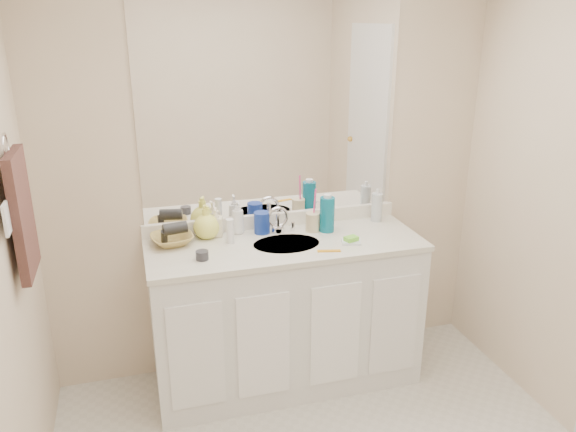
{
  "coord_description": "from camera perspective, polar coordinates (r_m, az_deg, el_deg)",
  "views": [
    {
      "loc": [
        -0.78,
        -1.73,
        2.05
      ],
      "look_at": [
        0.0,
        0.97,
        1.05
      ],
      "focal_mm": 35.0,
      "sensor_mm": 36.0,
      "label": 1
    }
  ],
  "objects": [
    {
      "name": "vanity_cabinet",
      "position": [
        3.29,
        -0.25,
        -10.02
      ],
      "size": [
        1.5,
        0.55,
        0.85
      ],
      "primitive_type": "cube",
      "color": "white",
      "rests_on": "floor"
    },
    {
      "name": "green_soap",
      "position": [
        3.09,
        6.44,
        -2.3
      ],
      "size": [
        0.08,
        0.07,
        0.03
      ],
      "primitive_type": "cube",
      "rotation": [
        0.0,
        0.0,
        0.3
      ],
      "color": "#77DF36",
      "rests_on": "soap_dish"
    },
    {
      "name": "soap_bottle_yellow",
      "position": [
        3.16,
        -8.31,
        -0.57
      ],
      "size": [
        0.19,
        0.19,
        0.19
      ],
      "primitive_type": "imported",
      "rotation": [
        0.0,
        0.0,
        0.36
      ],
      "color": "#FBFD62",
      "rests_on": "countertop"
    },
    {
      "name": "sink_basin",
      "position": [
        3.08,
        -0.16,
        -3.01
      ],
      "size": [
        0.37,
        0.37,
        0.02
      ],
      "primitive_type": "cylinder",
      "color": "silver",
      "rests_on": "countertop"
    },
    {
      "name": "faucet",
      "position": [
        3.22,
        -1.04,
        -0.73
      ],
      "size": [
        0.02,
        0.02,
        0.11
      ],
      "primitive_type": "cylinder",
      "color": "silver",
      "rests_on": "countertop"
    },
    {
      "name": "orange_comb",
      "position": [
        2.98,
        4.19,
        -3.56
      ],
      "size": [
        0.13,
        0.05,
        0.01
      ],
      "primitive_type": "cube",
      "rotation": [
        0.0,
        0.0,
        -0.24
      ],
      "color": "orange",
      "rests_on": "countertop"
    },
    {
      "name": "towel_ring",
      "position": [
        2.6,
        -26.78,
        6.37
      ],
      "size": [
        0.01,
        0.11,
        0.11
      ],
      "primitive_type": "torus",
      "rotation": [
        0.0,
        1.57,
        0.0
      ],
      "color": "silver",
      "rests_on": "wall_left"
    },
    {
      "name": "toothbrush",
      "position": [
        3.21,
        2.7,
        1.01
      ],
      "size": [
        0.01,
        0.04,
        0.21
      ],
      "primitive_type": "cylinder",
      "rotation": [
        0.14,
        0.0,
        0.1
      ],
      "color": "#F33F8D",
      "rests_on": "tan_cup"
    },
    {
      "name": "wicker_basket",
      "position": [
        3.12,
        -11.7,
        -2.35
      ],
      "size": [
        0.26,
        0.26,
        0.06
      ],
      "primitive_type": "imported",
      "rotation": [
        0.0,
        0.0,
        0.16
      ],
      "color": "#AA8C44",
      "rests_on": "countertop"
    },
    {
      "name": "wall_back",
      "position": [
        3.24,
        -1.6,
        4.35
      ],
      "size": [
        2.6,
        0.02,
        2.4
      ],
      "primitive_type": "cube",
      "color": "beige",
      "rests_on": "floor"
    },
    {
      "name": "clear_pump_bottle",
      "position": [
        3.43,
        9.02,
        0.87
      ],
      "size": [
        0.07,
        0.07,
        0.17
      ],
      "primitive_type": "cylinder",
      "rotation": [
        0.0,
        0.0,
        0.01
      ],
      "color": "silver",
      "rests_on": "countertop"
    },
    {
      "name": "countertop",
      "position": [
        3.1,
        -0.26,
        -2.93
      ],
      "size": [
        1.52,
        0.57,
        0.03
      ],
      "primitive_type": "cube",
      "color": "silver",
      "rests_on": "vanity_cabinet"
    },
    {
      "name": "hair_dryer",
      "position": [
        3.1,
        -11.41,
        -1.24
      ],
      "size": [
        0.14,
        0.09,
        0.06
      ],
      "primitive_type": "cylinder",
      "rotation": [
        0.0,
        1.57,
        0.18
      ],
      "color": "black",
      "rests_on": "wicker_basket"
    },
    {
      "name": "soap_dish",
      "position": [
        3.1,
        6.42,
        -2.62
      ],
      "size": [
        0.12,
        0.11,
        0.01
      ],
      "primitive_type": "cube",
      "rotation": [
        0.0,
        0.0,
        -0.28
      ],
      "color": "silver",
      "rests_on": "countertop"
    },
    {
      "name": "blue_mug",
      "position": [
        3.21,
        -2.66,
        -0.68
      ],
      "size": [
        0.1,
        0.1,
        0.12
      ],
      "primitive_type": "cylinder",
      "rotation": [
        0.0,
        0.0,
        0.14
      ],
      "color": "#153196",
      "rests_on": "countertop"
    },
    {
      "name": "tan_cup",
      "position": [
        3.24,
        2.51,
        -0.61
      ],
      "size": [
        0.11,
        0.11,
        0.11
      ],
      "primitive_type": "cylinder",
      "rotation": [
        0.0,
        0.0,
        0.44
      ],
      "color": "beige",
      "rests_on": "countertop"
    },
    {
      "name": "soap_bottle_cream",
      "position": [
        3.18,
        -7.34,
        -0.61
      ],
      "size": [
        0.09,
        0.09,
        0.16
      ],
      "primitive_type": "imported",
      "rotation": [
        0.0,
        0.0,
        -0.23
      ],
      "color": "#FCEFCD",
      "rests_on": "countertop"
    },
    {
      "name": "soap_bottle_white",
      "position": [
        3.2,
        -5.12,
        -0.14
      ],
      "size": [
        0.07,
        0.08,
        0.19
      ],
      "primitive_type": "imported",
      "rotation": [
        0.0,
        0.0,
        0.02
      ],
      "color": "white",
      "rests_on": "countertop"
    },
    {
      "name": "switch_plate",
      "position": [
        2.47,
        -26.69,
        -0.27
      ],
      "size": [
        0.01,
        0.08,
        0.13
      ],
      "primitive_type": "cube",
      "color": "white",
      "rests_on": "wall_left"
    },
    {
      "name": "hand_towel",
      "position": [
        2.67,
        -25.39,
        0.16
      ],
      "size": [
        0.04,
        0.32,
        0.55
      ],
      "primitive_type": "cube",
      "color": "#2F1C19",
      "rests_on": "towel_ring"
    },
    {
      "name": "backsplash",
      "position": [
        3.31,
        -1.49,
        -0.39
      ],
      "size": [
        1.52,
        0.03,
        0.08
      ],
      "primitive_type": "cube",
      "color": "white",
      "rests_on": "countertop"
    },
    {
      "name": "extra_white_bottle",
      "position": [
        3.07,
        -5.91,
        -1.54
      ],
      "size": [
        0.04,
        0.04,
        0.14
      ],
      "primitive_type": "cylinder",
      "rotation": [
        0.0,
        0.0,
        -0.03
      ],
      "color": "white",
      "rests_on": "countertop"
    },
    {
      "name": "mirror",
      "position": [
        3.16,
        -1.64,
        10.63
      ],
      "size": [
        1.48,
        0.01,
        1.2
      ],
      "primitive_type": "cube",
      "color": "white",
      "rests_on": "wall_back"
    },
    {
      "name": "dark_jar",
      "position": [
        2.9,
        -8.72,
        -3.96
      ],
      "size": [
        0.07,
        0.07,
        0.05
      ],
      "primitive_type": "cylinder",
      "rotation": [
        0.0,
        0.0,
        0.03
      ],
      "color": "#2D2D33",
      "rests_on": "countertop"
    },
    {
      "name": "mouthwash_bottle",
      "position": [
        3.23,
        3.99,
        0.16
      ],
      "size": [
        0.11,
        0.11,
        0.2
      ],
      "primitive_type": "cylinder",
      "rotation": [
        0.0,
        0.0,
        -0.43
      ],
      "color": "#0A6681",
      "rests_on": "countertop"
    }
  ]
}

